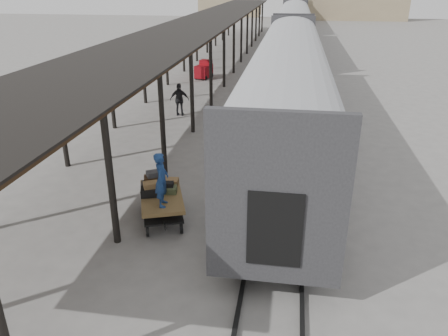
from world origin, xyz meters
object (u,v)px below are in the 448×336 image
baggage_cart (162,201)px  porter (162,180)px  luggage_tug (204,70)px  pedestrian (180,100)px

baggage_cart → porter: size_ratio=1.62×
luggage_tug → pedestrian: bearing=-72.3°
baggage_cart → porter: bearing=-88.6°
luggage_tug → pedestrian: (0.62, -9.90, 0.28)m
luggage_tug → baggage_cart: bearing=-68.1°
porter → pedestrian: porter is taller
baggage_cart → pedestrian: size_ratio=1.50×
pedestrian → porter: bearing=95.8°
porter → pedestrian: (-2.51, 11.87, -0.79)m
luggage_tug → pedestrian: 9.93m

